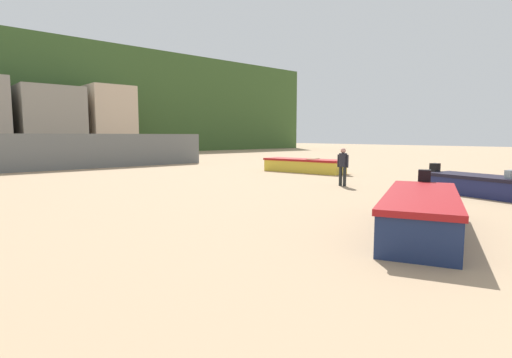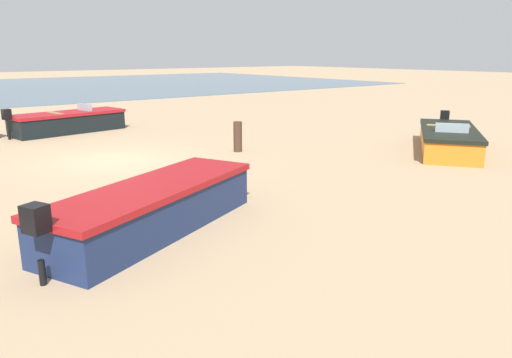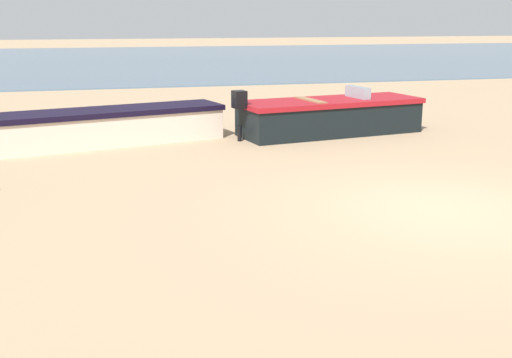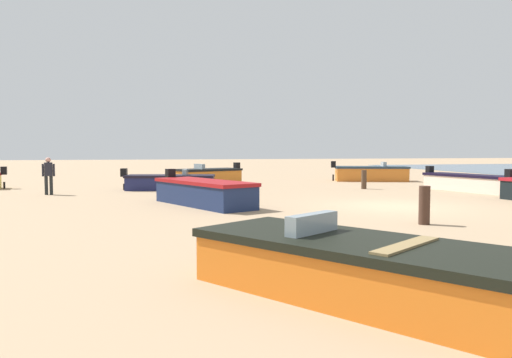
% 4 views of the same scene
% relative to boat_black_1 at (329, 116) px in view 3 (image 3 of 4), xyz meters
% --- Properties ---
extents(ground_plane, '(160.00, 160.00, 0.00)m').
position_rel_boat_black_1_xyz_m(ground_plane, '(0.64, 6.41, -0.44)').
color(ground_plane, tan).
extents(tidal_water, '(80.00, 36.00, 0.06)m').
position_rel_boat_black_1_xyz_m(tidal_water, '(0.64, -29.59, -0.41)').
color(tidal_water, slate).
rests_on(tidal_water, ground).
extents(boat_black_1, '(4.92, 2.26, 1.17)m').
position_rel_boat_black_1_xyz_m(boat_black_1, '(0.00, 0.00, 0.00)').
color(boat_black_1, black).
rests_on(boat_black_1, ground).
extents(boat_cream_8, '(5.42, 2.44, 1.12)m').
position_rel_boat_black_1_xyz_m(boat_cream_8, '(5.26, -0.06, -0.03)').
color(boat_cream_8, beige).
rests_on(boat_cream_8, ground).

